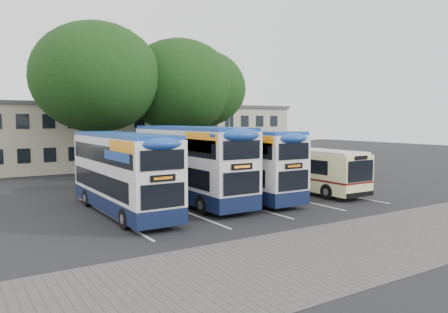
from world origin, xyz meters
name	(u,v)px	position (x,y,z in m)	size (l,w,h in m)	color
ground	(342,209)	(0.00, 0.00, 0.00)	(120.00, 120.00, 0.00)	black
paving_strip	(403,235)	(-2.00, -5.00, 0.01)	(40.00, 6.00, 0.01)	#595654
bay_lines	(229,201)	(-3.75, 5.00, 0.01)	(14.12, 11.00, 0.01)	silver
depot_building	(144,134)	(0.00, 26.99, 3.15)	(32.40, 8.40, 6.20)	beige
lamp_post	(229,115)	(6.00, 19.97, 5.08)	(0.25, 1.05, 9.06)	gray
tree_left	(96,78)	(-7.50, 17.59, 7.81)	(9.75, 9.75, 11.96)	black
tree_mid	(179,86)	(-0.60, 17.48, 7.45)	(9.16, 9.16, 11.36)	black
tree_right	(200,89)	(1.54, 17.70, 7.32)	(7.91, 7.91, 10.69)	black
bus_dd_left	(122,169)	(-10.01, 5.07, 2.19)	(2.31, 9.53, 3.97)	#0F193A
bus_dd_mid	(190,161)	(-5.76, 6.01, 2.34)	(2.47, 10.20, 4.25)	#0F193A
bus_dd_right	(239,161)	(-2.69, 5.61, 2.22)	(2.34, 9.66, 4.02)	#0F193A
bus_single	(303,167)	(2.32, 5.49, 1.56)	(2.36, 9.27, 2.76)	#FFFAAA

